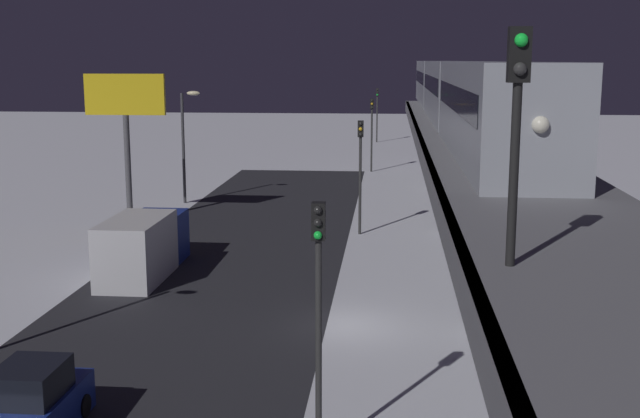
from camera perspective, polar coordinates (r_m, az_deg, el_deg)
The scene contains 13 objects.
ground_plane at distance 29.97m, azimuth 1.71°, elevation -8.30°, with size 240.00×240.00×0.00m, color white.
avenue_asphalt at distance 30.91m, azimuth -9.84°, elevation -7.85°, with size 11.00×84.00×0.01m, color #28282D.
elevated_railway at distance 28.87m, azimuth 12.26°, elevation 1.79°, with size 5.00×84.00×6.21m.
subway_train at distance 48.35m, azimuth 9.59°, elevation 8.40°, with size 2.94×55.47×3.40m.
rail_signal at distance 13.69m, azimuth 13.84°, elevation 7.16°, with size 0.36×0.41×4.00m.
sedan_blue at distance 22.65m, azimuth -19.81°, elevation -13.22°, with size 1.91×4.15×1.97m.
box_truck at distance 37.43m, azimuth -12.44°, elevation -2.57°, with size 2.40×7.40×2.80m.
traffic_light_near at distance 19.22m, azimuth -0.11°, elevation -6.02°, with size 0.32×0.44×6.40m.
traffic_light_mid at distance 44.64m, azimuth 2.89°, elevation 3.47°, with size 0.32×0.44×6.40m.
traffic_light_far at distance 70.42m, azimuth 3.70°, elevation 6.05°, with size 0.32×0.44×6.40m.
traffic_light_distant at distance 96.28m, azimuth 4.09°, elevation 7.25°, with size 0.32×0.44×6.40m.
commercial_billboard at distance 48.89m, azimuth -13.67°, elevation 6.90°, with size 4.80×0.36×8.90m.
street_lamp_far at distance 55.29m, azimuth -9.50°, elevation 5.35°, with size 1.35×0.44×7.65m.
Camera 1 is at (-1.61, 28.32, 9.67)m, focal length 44.99 mm.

